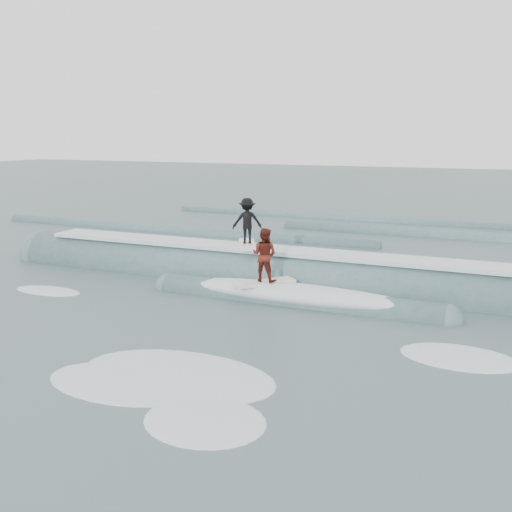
% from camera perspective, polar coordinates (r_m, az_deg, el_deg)
% --- Properties ---
extents(ground, '(160.00, 160.00, 0.00)m').
position_cam_1_polar(ground, '(14.78, -8.52, -8.35)').
color(ground, '#374D50').
rests_on(ground, ground).
extents(breaking_wave, '(22.38, 3.92, 2.28)m').
position_cam_1_polar(breaking_wave, '(20.02, 1.41, -2.62)').
color(breaking_wave, '#3A6162').
rests_on(breaking_wave, ground).
extents(surfer_black, '(1.37, 2.04, 1.72)m').
position_cam_1_polar(surfer_black, '(20.24, -0.89, 3.31)').
color(surfer_black, white).
rests_on(surfer_black, ground).
extents(surfer_red, '(1.74, 1.86, 1.79)m').
position_cam_1_polar(surfer_red, '(17.78, 0.84, -0.18)').
color(surfer_red, white).
rests_on(surfer_red, ground).
extents(whitewater, '(15.40, 7.22, 0.10)m').
position_cam_1_polar(whitewater, '(13.19, -5.22, -10.86)').
color(whitewater, white).
rests_on(whitewater, ground).
extents(far_swells, '(37.96, 8.65, 0.80)m').
position_cam_1_polar(far_swells, '(30.71, 9.12, 2.35)').
color(far_swells, '#3A6162').
rests_on(far_swells, ground).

